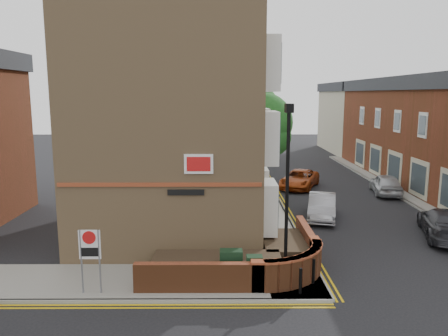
% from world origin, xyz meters
% --- Properties ---
extents(ground, '(120.00, 120.00, 0.00)m').
position_xyz_m(ground, '(0.00, 0.00, 0.00)').
color(ground, black).
rests_on(ground, ground).
extents(pavement_corner, '(13.00, 3.00, 0.12)m').
position_xyz_m(pavement_corner, '(-3.50, 1.50, 0.06)').
color(pavement_corner, gray).
rests_on(pavement_corner, ground).
extents(pavement_main, '(2.00, 32.00, 0.12)m').
position_xyz_m(pavement_main, '(2.00, 16.00, 0.06)').
color(pavement_main, gray).
rests_on(pavement_main, ground).
extents(pavement_far, '(4.00, 40.00, 0.12)m').
position_xyz_m(pavement_far, '(13.00, 13.00, 0.06)').
color(pavement_far, gray).
rests_on(pavement_far, ground).
extents(kerb_side, '(13.00, 0.15, 0.12)m').
position_xyz_m(kerb_side, '(-3.50, 0.00, 0.06)').
color(kerb_side, gray).
rests_on(kerb_side, ground).
extents(kerb_main_near, '(0.15, 32.00, 0.12)m').
position_xyz_m(kerb_main_near, '(3.00, 16.00, 0.06)').
color(kerb_main_near, gray).
rests_on(kerb_main_near, ground).
extents(kerb_main_far, '(0.15, 40.00, 0.12)m').
position_xyz_m(kerb_main_far, '(11.00, 13.00, 0.06)').
color(kerb_main_far, gray).
rests_on(kerb_main_far, ground).
extents(yellow_lines_side, '(13.00, 0.28, 0.01)m').
position_xyz_m(yellow_lines_side, '(-3.50, -0.25, 0.01)').
color(yellow_lines_side, gold).
rests_on(yellow_lines_side, ground).
extents(yellow_lines_main, '(0.28, 32.00, 0.01)m').
position_xyz_m(yellow_lines_main, '(3.25, 16.00, 0.01)').
color(yellow_lines_main, gold).
rests_on(yellow_lines_main, ground).
extents(corner_building, '(8.95, 10.40, 13.60)m').
position_xyz_m(corner_building, '(-2.84, 8.00, 6.23)').
color(corner_building, '#A48157').
rests_on(corner_building, ground).
extents(garden_wall, '(6.80, 6.00, 1.20)m').
position_xyz_m(garden_wall, '(0.00, 2.50, 0.00)').
color(garden_wall, brown).
rests_on(garden_wall, ground).
extents(lamppost, '(0.25, 0.50, 6.30)m').
position_xyz_m(lamppost, '(1.60, 1.20, 3.34)').
color(lamppost, black).
rests_on(lamppost, pavement_corner).
extents(utility_cabinet_large, '(0.80, 0.45, 1.20)m').
position_xyz_m(utility_cabinet_large, '(-0.30, 1.30, 0.72)').
color(utility_cabinet_large, black).
rests_on(utility_cabinet_large, pavement_corner).
extents(utility_cabinet_small, '(0.55, 0.40, 1.10)m').
position_xyz_m(utility_cabinet_small, '(0.50, 1.00, 0.67)').
color(utility_cabinet_small, black).
rests_on(utility_cabinet_small, pavement_corner).
extents(bollard_near, '(0.11, 0.11, 0.90)m').
position_xyz_m(bollard_near, '(2.00, 0.40, 0.57)').
color(bollard_near, black).
rests_on(bollard_near, pavement_corner).
extents(bollard_far, '(0.11, 0.11, 0.90)m').
position_xyz_m(bollard_far, '(2.60, 1.20, 0.57)').
color(bollard_far, black).
rests_on(bollard_far, pavement_corner).
extents(zone_sign, '(0.72, 0.07, 2.20)m').
position_xyz_m(zone_sign, '(-5.00, 0.50, 1.64)').
color(zone_sign, slate).
rests_on(zone_sign, pavement_corner).
extents(far_terrace, '(5.40, 30.40, 8.00)m').
position_xyz_m(far_terrace, '(14.50, 17.00, 4.04)').
color(far_terrace, brown).
rests_on(far_terrace, ground).
extents(far_terrace_cream, '(5.40, 12.40, 8.00)m').
position_xyz_m(far_terrace_cream, '(14.50, 38.00, 4.05)').
color(far_terrace_cream, '#B6B196').
rests_on(far_terrace_cream, ground).
extents(tree_near, '(3.64, 3.65, 6.70)m').
position_xyz_m(tree_near, '(2.00, 14.05, 4.70)').
color(tree_near, '#382B1E').
rests_on(tree_near, pavement_main).
extents(tree_mid, '(4.03, 4.03, 7.42)m').
position_xyz_m(tree_mid, '(2.00, 22.05, 5.20)').
color(tree_mid, '#382B1E').
rests_on(tree_mid, pavement_main).
extents(tree_far, '(3.81, 3.81, 7.00)m').
position_xyz_m(tree_far, '(2.00, 30.05, 4.91)').
color(tree_far, '#382B1E').
rests_on(tree_far, pavement_main).
extents(traffic_light_assembly, '(0.20, 0.16, 4.20)m').
position_xyz_m(traffic_light_assembly, '(2.40, 25.00, 2.78)').
color(traffic_light_assembly, black).
rests_on(traffic_light_assembly, pavement_main).
extents(silver_car_near, '(2.33, 4.28, 1.34)m').
position_xyz_m(silver_car_near, '(4.84, 9.77, 0.67)').
color(silver_car_near, '#94959B').
rests_on(silver_car_near, ground).
extents(red_car_main, '(3.80, 5.13, 1.30)m').
position_xyz_m(red_car_main, '(5.00, 17.63, 0.65)').
color(red_car_main, '#A03C11').
rests_on(red_car_main, ground).
extents(grey_car_far, '(3.27, 5.24, 1.42)m').
position_xyz_m(grey_car_far, '(9.93, 6.46, 0.71)').
color(grey_car_far, '#2D2D32').
rests_on(grey_car_far, ground).
extents(silver_car_far, '(2.32, 4.34, 1.40)m').
position_xyz_m(silver_car_far, '(10.50, 15.60, 0.70)').
color(silver_car_far, '#AFB3B7').
rests_on(silver_car_far, ground).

